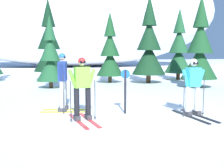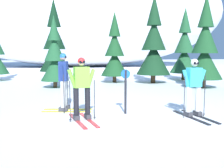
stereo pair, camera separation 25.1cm
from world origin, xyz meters
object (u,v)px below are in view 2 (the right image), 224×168
Objects in this scene: trail_marker_post at (126,89)px; skier_lime_jacket at (82,88)px; skier_cyan_jacket at (194,87)px; pine_tree_center at (115,53)px; skier_navy_jacket at (64,80)px; pine_tree_left at (54,46)px; pine_tree_far_right at (184,50)px; pine_tree_center_left at (55,58)px; pine_tree_right at (205,49)px; pine_tree_center_right at (154,47)px.

skier_lime_jacket is at bearing -158.53° from trail_marker_post.
pine_tree_center is (-0.53, 9.21, 0.95)m from skier_cyan_jacket.
skier_cyan_jacket is 9.28m from pine_tree_center.
skier_navy_jacket reaches higher than trail_marker_post.
pine_tree_far_right is at bearing -14.71° from pine_tree_left.
skier_lime_jacket is (0.48, -1.28, -0.08)m from skier_navy_jacket.
pine_tree_center reaches higher than skier_navy_jacket.
skier_navy_jacket is 1.36× the size of trail_marker_post.
skier_lime_jacket is 7.24m from pine_tree_center_left.
pine_tree_center is at bearing -38.52° from pine_tree_left.
pine_tree_right is at bearing 42.79° from trail_marker_post.
skier_cyan_jacket is 0.37× the size of pine_tree_far_right.
skier_cyan_jacket is 0.97× the size of skier_navy_jacket.
skier_lime_jacket reaches higher than trail_marker_post.
skier_navy_jacket is 2.00m from trail_marker_post.
pine_tree_center is at bearing 67.66° from skier_navy_jacket.
trail_marker_post is (-5.49, -5.08, -1.26)m from pine_tree_right.
pine_tree_center_right is 1.09× the size of pine_tree_far_right.
skier_navy_jacket is at bearing -134.11° from pine_tree_far_right.
pine_tree_center_right reaches higher than pine_tree_center_left.
pine_tree_center_left is 0.71× the size of pine_tree_center_right.
pine_tree_right is 7.58m from trail_marker_post.
skier_navy_jacket is 1.06× the size of skier_lime_jacket.
pine_tree_left is at bearing 101.79° from trail_marker_post.
pine_tree_center_left is at bearing 97.20° from skier_lime_jacket.
skier_lime_jacket is at bearing -128.39° from pine_tree_far_right.
pine_tree_center_right is at bearing -17.92° from pine_tree_center.
pine_tree_far_right is at bearing 78.51° from pine_tree_right.
pine_tree_far_right is (8.16, 8.42, 1.05)m from skier_navy_jacket.
skier_lime_jacket is at bearing -85.13° from pine_tree_left.
pine_tree_center_right is 1.10× the size of pine_tree_right.
pine_tree_left reaches higher than skier_lime_jacket.
skier_navy_jacket is at bearing -85.84° from pine_tree_center_left.
skier_navy_jacket is 8.97m from pine_tree_center_right.
pine_tree_left is (-0.55, 10.70, 1.34)m from skier_navy_jacket.
skier_lime_jacket is at bearing -140.66° from pine_tree_right.
pine_tree_center_left is 0.87× the size of pine_tree_center.
pine_tree_left is 4.79m from pine_tree_center.
pine_tree_center_right is (2.28, -0.74, 0.40)m from pine_tree_center.
skier_lime_jacket is 12.11m from pine_tree_left.
pine_tree_center is at bearing -172.24° from pine_tree_far_right.
pine_tree_center_right reaches higher than skier_lime_jacket.
pine_tree_center_left is (-4.14, 7.35, 0.72)m from skier_cyan_jacket.
skier_cyan_jacket is 10.91m from pine_tree_far_right.
pine_tree_left is 1.14× the size of pine_tree_far_right.
pine_tree_left is at bearing 91.40° from pine_tree_center_left.
pine_tree_center is 0.90× the size of pine_tree_right.
pine_tree_right is (1.87, -2.66, -0.20)m from pine_tree_center_right.
skier_cyan_jacket is at bearing -101.69° from pine_tree_center_right.
skier_lime_jacket is 0.36× the size of pine_tree_right.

